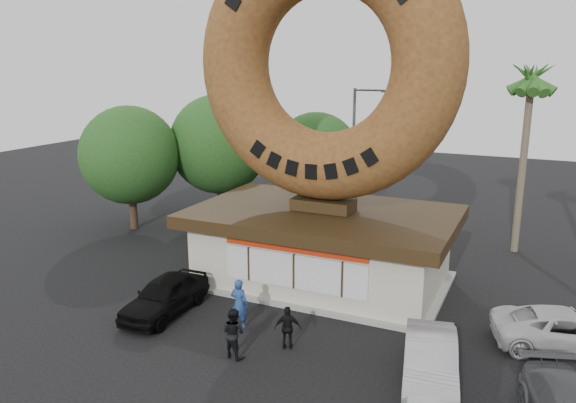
% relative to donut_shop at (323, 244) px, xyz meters
% --- Properties ---
extents(ground, '(90.00, 90.00, 0.00)m').
position_rel_donut_shop_xyz_m(ground, '(0.00, -5.98, -1.77)').
color(ground, black).
rests_on(ground, ground).
extents(donut_shop, '(11.20, 7.20, 3.80)m').
position_rel_donut_shop_xyz_m(donut_shop, '(0.00, 0.00, 0.00)').
color(donut_shop, beige).
rests_on(donut_shop, ground).
extents(giant_donut, '(11.22, 2.86, 11.22)m').
position_rel_donut_shop_xyz_m(giant_donut, '(0.00, 0.02, 7.64)').
color(giant_donut, brown).
rests_on(giant_donut, donut_shop).
extents(tree_west, '(6.00, 6.00, 7.65)m').
position_rel_donut_shop_xyz_m(tree_west, '(-9.50, 7.02, 2.87)').
color(tree_west, '#473321').
rests_on(tree_west, ground).
extents(tree_mid, '(5.20, 5.20, 6.63)m').
position_rel_donut_shop_xyz_m(tree_mid, '(-4.00, 9.02, 2.25)').
color(tree_mid, '#473321').
rests_on(tree_mid, ground).
extents(tree_far, '(5.60, 5.60, 7.14)m').
position_rel_donut_shop_xyz_m(tree_far, '(-13.00, 3.02, 2.56)').
color(tree_far, '#473321').
rests_on(tree_far, ground).
extents(palm_near, '(2.60, 2.60, 9.75)m').
position_rel_donut_shop_xyz_m(palm_near, '(7.50, 8.02, 6.65)').
color(palm_near, '#726651').
rests_on(palm_near, ground).
extents(street_lamp, '(2.11, 0.20, 8.00)m').
position_rel_donut_shop_xyz_m(street_lamp, '(-1.86, 10.02, 2.72)').
color(street_lamp, '#59595E').
rests_on(street_lamp, ground).
extents(person_left, '(0.70, 0.48, 1.87)m').
position_rel_donut_shop_xyz_m(person_left, '(-1.15, -5.38, -0.83)').
color(person_left, navy).
rests_on(person_left, ground).
extents(person_center, '(0.94, 0.79, 1.72)m').
position_rel_donut_shop_xyz_m(person_center, '(-0.27, -7.33, -0.91)').
color(person_center, black).
rests_on(person_center, ground).
extents(person_right, '(0.97, 0.68, 1.53)m').
position_rel_donut_shop_xyz_m(person_right, '(1.13, -6.09, -1.00)').
color(person_right, black).
rests_on(person_right, ground).
extents(car_black, '(1.86, 4.37, 1.47)m').
position_rel_donut_shop_xyz_m(car_black, '(-4.34, -5.57, -1.03)').
color(car_black, black).
rests_on(car_black, ground).
extents(car_silver, '(2.39, 4.64, 1.46)m').
position_rel_donut_shop_xyz_m(car_silver, '(5.93, -6.17, -1.04)').
color(car_silver, '#9E9EA3').
rests_on(car_silver, ground).
extents(car_white, '(5.32, 3.51, 1.36)m').
position_rel_donut_shop_xyz_m(car_white, '(9.73, -2.09, -1.09)').
color(car_white, beige).
rests_on(car_white, ground).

